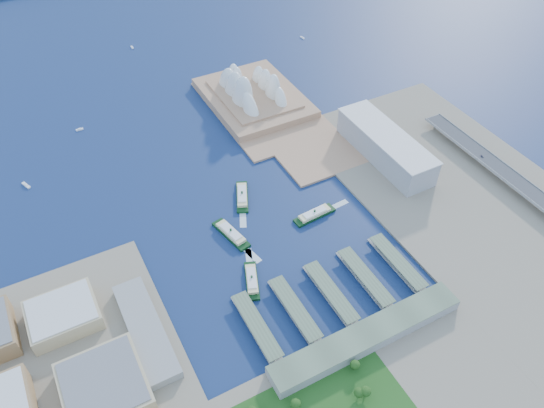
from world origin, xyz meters
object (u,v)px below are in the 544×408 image
toaster_building (385,146)px  ferry_d (315,213)px  ferry_a (231,232)px  car_c (482,156)px  ferry_c (252,279)px  ferry_b (242,195)px  opera_house (253,83)px

toaster_building → ferry_d: size_ratio=2.95×
ferry_a → car_c: car_c is taller
ferry_d → ferry_c: bearing=111.1°
ferry_b → ferry_c: size_ratio=1.09×
toaster_building → car_c: 123.48m
ferry_c → car_c: (344.47, 29.89, 10.85)m
ferry_c → car_c: bearing=-153.8°
car_c → ferry_d: bearing=174.8°
car_c → ferry_a: bearing=173.3°
ferry_a → ferry_c: ferry_a is taller
ferry_b → ferry_c: bearing=-86.9°
opera_house → ferry_a: opera_house is taller
toaster_building → ferry_a: size_ratio=2.81×
ferry_b → car_c: bearing=7.5°
toaster_building → ferry_a: toaster_building is taller
ferry_a → ferry_d: (99.22, -18.00, -0.24)m
car_c → toaster_building: bearing=144.9°
ferry_a → car_c: bearing=-19.1°
ferry_b → ferry_d: size_ratio=1.03×
opera_house → ferry_c: (-153.47, -300.76, -27.31)m
ferry_b → ferry_a: bearing=-102.9°
opera_house → ferry_a: size_ratio=3.27×
ferry_a → ferry_d: 100.84m
opera_house → toaster_building: 219.62m
ferry_d → car_c: car_c is taller
opera_house → ferry_a: bearing=-122.1°
ferry_a → car_c: (336.01, -39.70, 10.34)m
toaster_building → ferry_b: (-196.94, 18.94, -15.40)m
opera_house → ferry_a: 274.19m
opera_house → car_c: opera_house is taller
toaster_building → ferry_a: 237.56m
ferry_b → ferry_c: (-46.53, -119.69, -0.41)m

